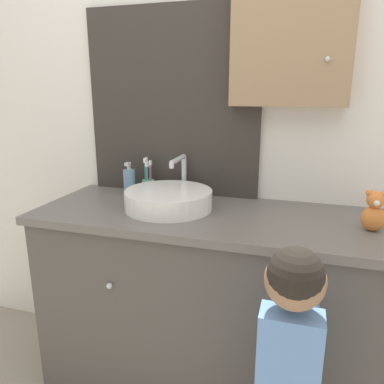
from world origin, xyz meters
The scene contains 7 objects.
wall_back centered at (0.01, 0.62, 1.28)m, with size 3.20×0.18×2.50m.
vanity_counter centered at (0.00, 0.32, 0.45)m, with size 1.49×0.57×0.90m.
sink_basin centered at (-0.18, 0.33, 0.94)m, with size 0.38×0.43×0.21m.
toothbrush_holder centered at (-0.36, 0.52, 0.95)m, with size 0.06×0.06×0.18m.
soap_dispenser centered at (-0.45, 0.48, 0.96)m, with size 0.06×0.06×0.16m.
child_figure centered at (0.37, -0.15, 0.62)m, with size 0.19×0.47×0.99m.
teddy_bear centered at (0.63, 0.30, 0.97)m, with size 0.08×0.07×0.15m.
Camera 1 is at (0.37, -1.13, 1.40)m, focal length 35.00 mm.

